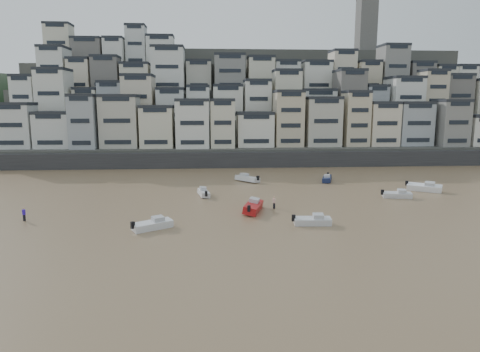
{
  "coord_description": "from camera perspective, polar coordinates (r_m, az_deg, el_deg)",
  "views": [
    {
      "loc": [
        0.69,
        -32.03,
        14.78
      ],
      "look_at": [
        4.88,
        30.0,
        4.0
      ],
      "focal_mm": 32.0,
      "sensor_mm": 36.0,
      "label": 1
    }
  ],
  "objects": [
    {
      "name": "ground",
      "position": [
        35.28,
        -4.79,
        -14.97
      ],
      "size": [
        400.0,
        400.0,
        0.0
      ],
      "primitive_type": "plane",
      "color": "#93724F",
      "rests_on": "ground"
    },
    {
      "name": "person_pink",
      "position": [
        60.2,
        4.58,
        -3.55
      ],
      "size": [
        0.44,
        0.44,
        1.74
      ],
      "primitive_type": null,
      "color": "beige",
      "rests_on": "ground"
    },
    {
      "name": "boat_a",
      "position": [
        52.95,
        9.65,
        -5.76
      ],
      "size": [
        5.01,
        1.91,
        1.34
      ],
      "primitive_type": null,
      "rotation": [
        0.0,
        0.0,
        -0.06
      ],
      "color": "silver",
      "rests_on": "ground"
    },
    {
      "name": "boat_g",
      "position": [
        78.11,
        23.37,
        -1.28
      ],
      "size": [
        6.04,
        4.86,
        1.62
      ],
      "primitive_type": null,
      "rotation": [
        0.0,
        0.0,
        -0.57
      ],
      "color": "white",
      "rests_on": "ground"
    },
    {
      "name": "boat_d",
      "position": [
        71.06,
        20.23,
        -2.25
      ],
      "size": [
        4.98,
        2.42,
        1.3
      ],
      "primitive_type": null,
      "rotation": [
        0.0,
        0.0,
        -0.19
      ],
      "color": "silver",
      "rests_on": "ground"
    },
    {
      "name": "boat_c",
      "position": [
        58.49,
        1.78,
        -3.95
      ],
      "size": [
        3.71,
        6.53,
        1.69
      ],
      "primitive_type": null,
      "rotation": [
        0.0,
        0.0,
        1.28
      ],
      "color": "#AF1516",
      "rests_on": "ground"
    },
    {
      "name": "person_blue",
      "position": [
        60.31,
        -26.85,
        -4.58
      ],
      "size": [
        0.44,
        0.44,
        1.74
      ],
      "primitive_type": null,
      "color": "#3519BD",
      "rests_on": "ground"
    },
    {
      "name": "boat_f",
      "position": [
        68.4,
        -4.87,
        -2.13
      ],
      "size": [
        2.39,
        4.91,
        1.28
      ],
      "primitive_type": null,
      "rotation": [
        0.0,
        0.0,
        1.76
      ],
      "color": "silver",
      "rests_on": "ground"
    },
    {
      "name": "boat_i",
      "position": [
        82.21,
        11.54,
        -0.22
      ],
      "size": [
        3.25,
        5.42,
        1.4
      ],
      "primitive_type": null,
      "rotation": [
        0.0,
        0.0,
        -1.9
      ],
      "color": "#161F44",
      "rests_on": "ground"
    },
    {
      "name": "boat_j",
      "position": [
        51.56,
        -11.58,
        -6.21
      ],
      "size": [
        5.3,
        4.24,
        1.42
      ],
      "primitive_type": null,
      "rotation": [
        0.0,
        0.0,
        0.57
      ],
      "color": "silver",
      "rests_on": "ground"
    },
    {
      "name": "hillside",
      "position": [
        137.6,
        2.02,
        9.09
      ],
      "size": [
        141.04,
        66.0,
        50.0
      ],
      "color": "#4C4C47",
      "rests_on": "ground"
    },
    {
      "name": "boat_h",
      "position": [
        80.43,
        0.99,
        -0.2
      ],
      "size": [
        5.12,
        5.31,
        1.52
      ],
      "primitive_type": null,
      "rotation": [
        0.0,
        0.0,
        2.32
      ],
      "color": "silver",
      "rests_on": "ground"
    },
    {
      "name": "harbor_wall",
      "position": [
        98.34,
        1.6,
        2.22
      ],
      "size": [
        140.0,
        3.0,
        3.5
      ],
      "primitive_type": "cube",
      "color": "#38383A",
      "rests_on": "ground"
    }
  ]
}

